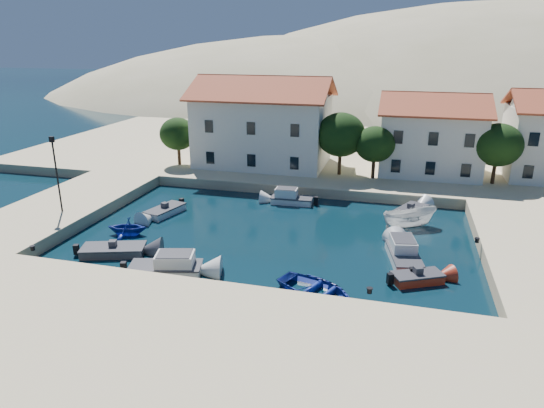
% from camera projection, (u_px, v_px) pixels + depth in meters
% --- Properties ---
extents(ground, '(400.00, 400.00, 0.00)m').
position_uv_depth(ground, '(230.00, 297.00, 28.61)').
color(ground, black).
rests_on(ground, ground).
extents(quay_south, '(52.00, 12.00, 1.00)m').
position_uv_depth(quay_south, '(187.00, 349.00, 22.96)').
color(quay_south, beige).
rests_on(quay_south, ground).
extents(quay_west, '(8.00, 20.00, 1.00)m').
position_uv_depth(quay_west, '(63.00, 208.00, 42.27)').
color(quay_west, beige).
rests_on(quay_west, ground).
extents(quay_north, '(80.00, 36.00, 1.00)m').
position_uv_depth(quay_north, '(344.00, 153.00, 62.68)').
color(quay_north, beige).
rests_on(quay_north, ground).
extents(hills, '(254.00, 176.00, 99.00)m').
position_uv_depth(hills, '(439.00, 174.00, 144.05)').
color(hills, tan).
rests_on(hills, ground).
extents(building_left, '(14.70, 9.45, 9.70)m').
position_uv_depth(building_left, '(263.00, 120.00, 53.76)').
color(building_left, white).
rests_on(building_left, quay_north).
extents(building_mid, '(10.50, 8.40, 8.30)m').
position_uv_depth(building_mid, '(432.00, 133.00, 50.47)').
color(building_mid, white).
rests_on(building_mid, quay_north).
extents(trees, '(37.30, 5.30, 6.45)m').
position_uv_depth(trees, '(356.00, 139.00, 49.20)').
color(trees, '#382314').
rests_on(trees, quay_north).
extents(lamppost, '(0.35, 0.25, 6.22)m').
position_uv_depth(lamppost, '(56.00, 167.00, 38.70)').
color(lamppost, black).
rests_on(lamppost, quay_west).
extents(bollards, '(29.36, 9.56, 0.30)m').
position_uv_depth(bollards, '(291.00, 258.00, 31.08)').
color(bollards, black).
rests_on(bollards, ground).
extents(motorboat_grey_sw, '(4.75, 3.21, 1.25)m').
position_uv_depth(motorboat_grey_sw, '(114.00, 251.00, 34.21)').
color(motorboat_grey_sw, '#353439').
rests_on(motorboat_grey_sw, ground).
extents(cabin_cruiser_south, '(4.99, 3.10, 1.60)m').
position_uv_depth(cabin_cruiser_south, '(166.00, 267.00, 31.35)').
color(cabin_cruiser_south, silver).
rests_on(cabin_cruiser_south, ground).
extents(rowboat_south, '(5.88, 5.13, 1.02)m').
position_uv_depth(rowboat_south, '(316.00, 294.00, 28.93)').
color(rowboat_south, navy).
rests_on(rowboat_south, ground).
extents(motorboat_red_se, '(3.44, 2.69, 1.25)m').
position_uv_depth(motorboat_red_se, '(417.00, 278.00, 30.26)').
color(motorboat_red_se, maroon).
rests_on(motorboat_red_se, ground).
extents(cabin_cruiser_east, '(2.76, 4.90, 1.60)m').
position_uv_depth(cabin_cruiser_east, '(404.00, 254.00, 33.15)').
color(cabin_cruiser_east, silver).
rests_on(cabin_cruiser_east, ground).
extents(boat_east, '(4.90, 3.80, 1.79)m').
position_uv_depth(boat_east, '(409.00, 227.00, 39.24)').
color(boat_east, silver).
rests_on(boat_east, ground).
extents(motorboat_white_ne, '(3.30, 4.24, 1.25)m').
position_uv_depth(motorboat_white_ne, '(410.00, 212.00, 41.94)').
color(motorboat_white_ne, silver).
rests_on(motorboat_white_ne, ground).
extents(rowboat_west, '(3.46, 3.13, 1.59)m').
position_uv_depth(rowboat_west, '(128.00, 234.00, 37.80)').
color(rowboat_west, navy).
rests_on(rowboat_west, ground).
extents(motorboat_white_west, '(2.57, 4.10, 1.25)m').
position_uv_depth(motorboat_white_west, '(165.00, 211.00, 42.11)').
color(motorboat_white_west, silver).
rests_on(motorboat_white_west, ground).
extents(cabin_cruiser_north, '(3.90, 1.80, 1.60)m').
position_uv_depth(cabin_cruiser_north, '(292.00, 199.00, 44.80)').
color(cabin_cruiser_north, silver).
rests_on(cabin_cruiser_north, ground).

